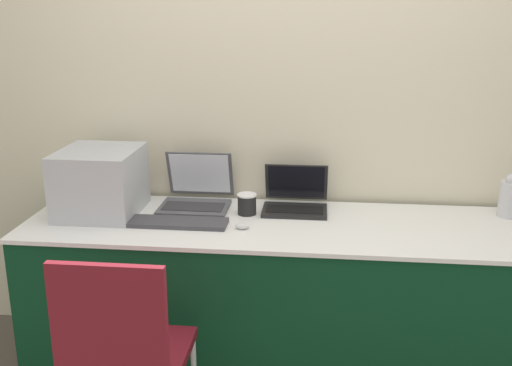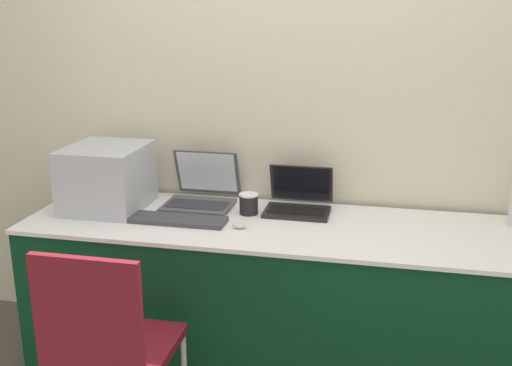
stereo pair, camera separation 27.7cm
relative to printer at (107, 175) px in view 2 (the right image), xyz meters
The scene contains 9 objects.
wall_back 1.02m from the printer, 21.37° to the left, with size 8.00×0.05×2.60m.
table 1.06m from the printer, ahead, with size 2.43×0.69×0.78m.
printer is the anchor object (origin of this frame).
laptop_left 0.48m from the printer, 19.77° to the left, with size 0.34×0.35×0.26m.
laptop_right 0.96m from the printer, ahead, with size 0.31×0.28×0.21m.
external_keyboard 0.45m from the printer, 17.71° to the right, with size 0.47×0.14×0.02m.
coffee_cup 0.72m from the printer, ahead, with size 0.09×0.09×0.10m.
mouse 0.74m from the printer, 12.06° to the right, with size 0.06×0.04×0.03m.
chair 0.97m from the printer, 65.86° to the right, with size 0.40×0.48×0.94m.
Camera 2 is at (0.42, -2.24, 1.74)m, focal length 42.00 mm.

